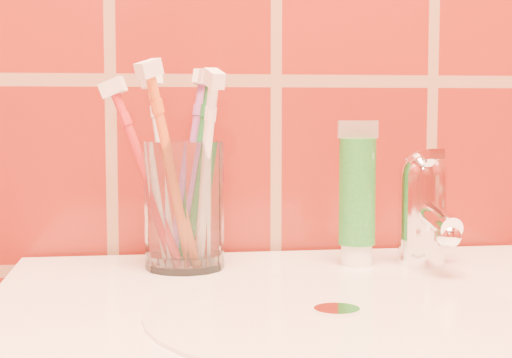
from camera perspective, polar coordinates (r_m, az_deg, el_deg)
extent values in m
cylinder|color=silver|center=(0.62, 5.89, -9.68)|extent=(0.30, 0.30, 0.00)
cylinder|color=white|center=(0.62, 5.89, -9.50)|extent=(0.04, 0.04, 0.00)
cylinder|color=white|center=(0.79, -5.22, -1.91)|extent=(0.08, 0.08, 0.13)
cylinder|color=white|center=(0.82, 7.32, -5.47)|extent=(0.03, 0.03, 0.02)
cylinder|color=#1A7122|center=(0.81, 7.37, -0.90)|extent=(0.04, 0.04, 0.11)
cube|color=beige|center=(0.80, 7.43, 3.60)|extent=(0.04, 0.00, 0.02)
cylinder|color=white|center=(0.82, 11.98, -2.86)|extent=(0.05, 0.05, 0.09)
sphere|color=white|center=(0.82, 12.05, 0.44)|extent=(0.05, 0.05, 0.05)
cylinder|color=white|center=(0.79, 12.94, -2.69)|extent=(0.02, 0.09, 0.03)
cube|color=white|center=(0.81, 12.36, 1.64)|extent=(0.02, 0.06, 0.01)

